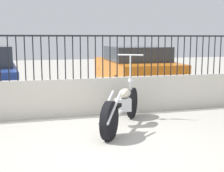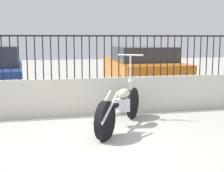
# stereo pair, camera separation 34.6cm
# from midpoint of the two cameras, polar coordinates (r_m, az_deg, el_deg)

# --- Properties ---
(ground_plane) EXTENTS (40.00, 40.00, 0.00)m
(ground_plane) POSITION_cam_midpoint_polar(r_m,az_deg,el_deg) (4.77, -4.00, -11.51)
(ground_plane) COLOR #ADA89E
(low_wall) EXTENTS (10.39, 0.18, 0.79)m
(low_wall) POSITION_cam_midpoint_polar(r_m,az_deg,el_deg) (6.78, -7.81, -1.99)
(low_wall) COLOR beige
(low_wall) RESTS_ON ground_plane
(fence_railing) EXTENTS (10.39, 0.04, 0.93)m
(fence_railing) POSITION_cam_midpoint_polar(r_m,az_deg,el_deg) (6.67, -7.98, 6.34)
(fence_railing) COLOR black
(fence_railing) RESTS_ON low_wall
(motorcycle_white) EXTENTS (1.29, 1.84, 1.34)m
(motorcycle_white) POSITION_cam_midpoint_polar(r_m,az_deg,el_deg) (5.68, -0.17, -4.06)
(motorcycle_white) COLOR black
(motorcycle_white) RESTS_ON ground_plane
(car_orange) EXTENTS (2.04, 4.28, 1.39)m
(car_orange) POSITION_cam_midpoint_polar(r_m,az_deg,el_deg) (10.13, 3.18, 3.37)
(car_orange) COLOR black
(car_orange) RESTS_ON ground_plane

